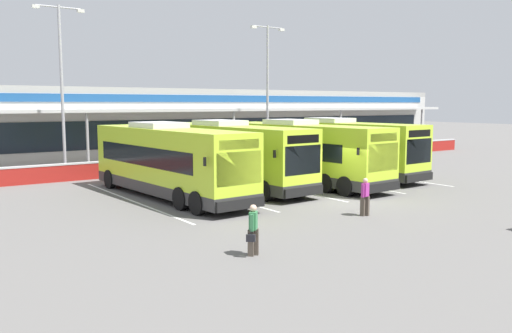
% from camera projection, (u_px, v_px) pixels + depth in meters
% --- Properties ---
extents(ground_plane, '(200.00, 200.00, 0.00)m').
position_uv_depth(ground_plane, '(341.00, 201.00, 26.15)').
color(ground_plane, '#605E5B').
extents(terminal_building, '(70.00, 13.00, 6.00)m').
position_uv_depth(terminal_building, '(129.00, 123.00, 47.64)').
color(terminal_building, '#B7B7B2').
rests_on(terminal_building, ground).
extents(red_barrier_wall, '(60.00, 0.40, 1.10)m').
position_uv_depth(red_barrier_wall, '(197.00, 163.00, 37.85)').
color(red_barrier_wall, maroon).
rests_on(red_barrier_wall, ground).
extents(coach_bus_leftmost, '(3.42, 12.27, 3.78)m').
position_uv_depth(coach_bus_leftmost, '(169.00, 162.00, 26.91)').
color(coach_bus_leftmost, '#B7DB2D').
rests_on(coach_bus_leftmost, ground).
extents(coach_bus_left_centre, '(3.42, 12.27, 3.78)m').
position_uv_depth(coach_bus_left_centre, '(230.00, 156.00, 30.16)').
color(coach_bus_left_centre, '#B7DB2D').
rests_on(coach_bus_left_centre, ground).
extents(coach_bus_centre, '(3.42, 12.27, 3.78)m').
position_uv_depth(coach_bus_centre, '(301.00, 154.00, 31.50)').
color(coach_bus_centre, '#B7DB2D').
rests_on(coach_bus_centre, ground).
extents(coach_bus_right_centre, '(3.42, 12.27, 3.78)m').
position_uv_depth(coach_bus_right_centre, '(340.00, 149.00, 34.97)').
color(coach_bus_right_centre, '#B7DB2D').
rests_on(coach_bus_right_centre, ground).
extents(bay_stripe_far_west, '(0.14, 13.00, 0.01)m').
position_uv_depth(bay_stripe_far_west, '(131.00, 200.00, 26.21)').
color(bay_stripe_far_west, silver).
rests_on(bay_stripe_far_west, ground).
extents(bay_stripe_west, '(0.14, 13.00, 0.01)m').
position_uv_depth(bay_stripe_west, '(205.00, 192.00, 28.62)').
color(bay_stripe_west, silver).
rests_on(bay_stripe_west, ground).
extents(bay_stripe_mid_west, '(0.14, 13.00, 0.01)m').
position_uv_depth(bay_stripe_mid_west, '(268.00, 185.00, 31.02)').
color(bay_stripe_mid_west, silver).
rests_on(bay_stripe_mid_west, ground).
extents(bay_stripe_centre, '(0.14, 13.00, 0.01)m').
position_uv_depth(bay_stripe_centre, '(322.00, 179.00, 33.42)').
color(bay_stripe_centre, silver).
rests_on(bay_stripe_centre, ground).
extents(bay_stripe_mid_east, '(0.14, 13.00, 0.01)m').
position_uv_depth(bay_stripe_mid_east, '(369.00, 174.00, 35.82)').
color(bay_stripe_mid_east, silver).
rests_on(bay_stripe_mid_east, ground).
extents(pedestrian_with_handbag, '(0.59, 0.55, 1.62)m').
position_uv_depth(pedestrian_with_handbag, '(253.00, 229.00, 16.61)').
color(pedestrian_with_handbag, '#4C4238').
rests_on(pedestrian_with_handbag, ground).
extents(pedestrian_in_dark_coat, '(0.53, 0.31, 1.62)m').
position_uv_depth(pedestrian_in_dark_coat, '(365.00, 195.00, 22.53)').
color(pedestrian_in_dark_coat, '#4C4238').
rests_on(pedestrian_in_dark_coat, ground).
extents(lamp_post_west, '(3.24, 0.28, 11.00)m').
position_uv_depth(lamp_post_west, '(62.00, 79.00, 34.63)').
color(lamp_post_west, '#9E9EA3').
rests_on(lamp_post_west, ground).
extents(lamp_post_centre, '(3.24, 0.28, 11.00)m').
position_uv_depth(lamp_post_centre, '(268.00, 84.00, 43.59)').
color(lamp_post_centre, '#9E9EA3').
rests_on(lamp_post_centre, ground).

